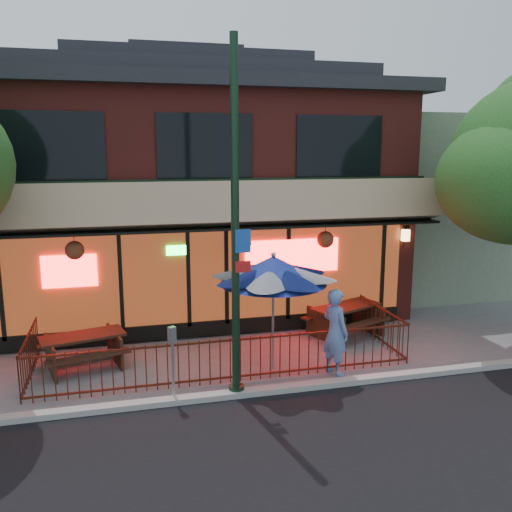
{
  "coord_description": "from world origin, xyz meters",
  "views": [
    {
      "loc": [
        -2.13,
        -10.49,
        4.93
      ],
      "look_at": [
        1.02,
        2.0,
        2.38
      ],
      "focal_mm": 38.0,
      "sensor_mm": 36.0,
      "label": 1
    }
  ],
  "objects_px": {
    "parking_meter_near": "(172,351)",
    "street_light": "(235,243)",
    "picnic_table_left": "(83,346)",
    "pedestrian": "(335,332)",
    "patio_umbrella": "(273,270)",
    "picnic_table_right": "(346,316)"
  },
  "relations": [
    {
      "from": "picnic_table_left",
      "to": "street_light",
      "type": "bearing_deg",
      "value": -35.62
    },
    {
      "from": "picnic_table_left",
      "to": "pedestrian",
      "type": "relative_size",
      "value": 1.09
    },
    {
      "from": "picnic_table_right",
      "to": "parking_meter_near",
      "type": "relative_size",
      "value": 1.51
    },
    {
      "from": "picnic_table_right",
      "to": "pedestrian",
      "type": "relative_size",
      "value": 1.2
    },
    {
      "from": "picnic_table_left",
      "to": "parking_meter_near",
      "type": "xyz_separation_m",
      "value": [
        1.83,
        -2.22,
        0.53
      ]
    },
    {
      "from": "patio_umbrella",
      "to": "parking_meter_near",
      "type": "distance_m",
      "value": 2.89
    },
    {
      "from": "picnic_table_right",
      "to": "patio_umbrella",
      "type": "xyz_separation_m",
      "value": [
        -2.52,
        -1.7,
        1.77
      ]
    },
    {
      "from": "picnic_table_left",
      "to": "pedestrian",
      "type": "xyz_separation_m",
      "value": [
        5.44,
        -1.72,
        0.46
      ]
    },
    {
      "from": "street_light",
      "to": "patio_umbrella",
      "type": "height_order",
      "value": "street_light"
    },
    {
      "from": "street_light",
      "to": "parking_meter_near",
      "type": "xyz_separation_m",
      "value": [
        -1.27,
        0.0,
        -2.1
      ]
    },
    {
      "from": "pedestrian",
      "to": "parking_meter_near",
      "type": "xyz_separation_m",
      "value": [
        -3.61,
        -0.5,
        0.07
      ]
    },
    {
      "from": "pedestrian",
      "to": "parking_meter_near",
      "type": "distance_m",
      "value": 3.65
    },
    {
      "from": "street_light",
      "to": "picnic_table_left",
      "type": "distance_m",
      "value": 4.63
    },
    {
      "from": "street_light",
      "to": "picnic_table_right",
      "type": "relative_size",
      "value": 2.98
    },
    {
      "from": "picnic_table_right",
      "to": "street_light",
      "type": "bearing_deg",
      "value": -142.08
    },
    {
      "from": "street_light",
      "to": "picnic_table_left",
      "type": "xyz_separation_m",
      "value": [
        -3.1,
        2.22,
        -2.63
      ]
    },
    {
      "from": "parking_meter_near",
      "to": "pedestrian",
      "type": "bearing_deg",
      "value": 7.89
    },
    {
      "from": "parking_meter_near",
      "to": "street_light",
      "type": "bearing_deg",
      "value": -0.12
    },
    {
      "from": "street_light",
      "to": "pedestrian",
      "type": "distance_m",
      "value": 3.23
    },
    {
      "from": "picnic_table_right",
      "to": "picnic_table_left",
      "type": "bearing_deg",
      "value": -175.02
    },
    {
      "from": "pedestrian",
      "to": "picnic_table_left",
      "type": "bearing_deg",
      "value": 51.68
    },
    {
      "from": "picnic_table_left",
      "to": "parking_meter_near",
      "type": "distance_m",
      "value": 2.92
    }
  ]
}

